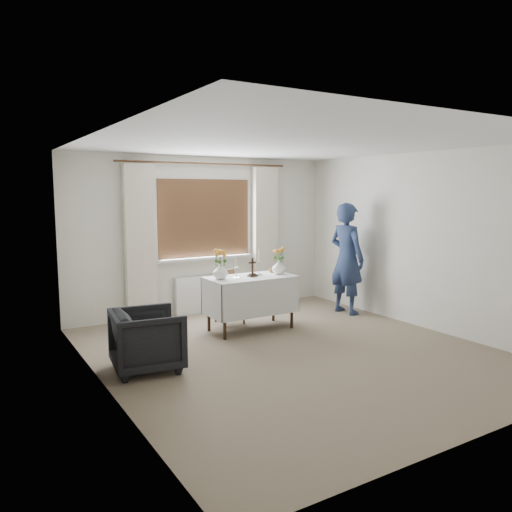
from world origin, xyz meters
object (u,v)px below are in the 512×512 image
Objects in this scene: altar_table at (251,303)px; flower_vase_right at (279,267)px; person at (347,258)px; wooden_cross at (252,267)px; armchair at (147,340)px; flower_vase_left at (220,271)px; wooden_chair at (229,297)px.

altar_table is 6.13× the size of flower_vase_right.
wooden_cross is (-1.79, -0.06, 0.01)m from person.
armchair is 3.50× the size of flower_vase_left.
altar_table is 0.67m from flower_vase_left.
wooden_chair is 2.13m from armchair.
wooden_chair is 2.99× the size of wooden_cross.
flower_vase_right reaches higher than armchair.
armchair is at bearing -161.54° from wooden_cross.
altar_table is 5.85× the size of flower_vase_left.
person is 2.27m from flower_vase_left.
person is at bearing -12.41° from wooden_chair.
wooden_cross is (0.11, -0.49, 0.50)m from wooden_chair.
person is 1.79m from wooden_cross.
flower_vase_left is (-0.37, -0.44, 0.47)m from wooden_chair.
wooden_cross reaches higher than flower_vase_left.
flower_vase_left reaches higher than wooden_chair.
person is 8.36× the size of flower_vase_left.
armchair is 0.42× the size of person.
armchair is at bearing 96.40° from person.
flower_vase_left is at bearing 175.15° from altar_table.
armchair is 2.43m from flower_vase_right.
armchair is 3.74m from person.
flower_vase_right is at bearing -3.53° from altar_table.
person is (1.90, -0.42, 0.49)m from wooden_chair.
person is at bearing -3.19° from wooden_cross.
wooden_chair is at bearing 99.93° from altar_table.
flower_vase_left is (-0.48, 0.05, -0.03)m from wooden_cross.
armchair is at bearing -160.92° from flower_vase_right.
person reaches higher than flower_vase_right.
altar_table is 1.96m from armchair.
wooden_cross is 0.48m from flower_vase_left.
wooden_cross reaches higher than flower_vase_right.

